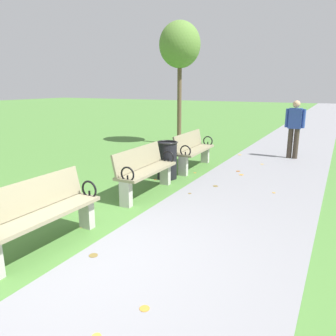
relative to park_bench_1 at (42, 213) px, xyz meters
The scene contains 9 objects.
ground_plane 0.70m from the park_bench_1, ahead, with size 80.00×80.00×0.00m, color #4C7F38.
paved_walkway 18.11m from the park_bench_1, 84.34° to the left, with size 2.56×44.00×0.02m, color gray.
park_bench_1 is the anchor object (origin of this frame).
park_bench_2 2.46m from the park_bench_1, 90.00° to the left, with size 0.50×1.61×0.90m.
park_bench_3 4.76m from the park_bench_1, 90.00° to the left, with size 0.52×1.61×0.90m.
tree_2 8.46m from the park_bench_1, 103.44° to the left, with size 1.38×1.38×4.12m.
pedestrian_walking 7.41m from the park_bench_1, 73.90° to the left, with size 0.53×0.22×1.62m.
trash_bin 3.64m from the park_bench_1, 92.32° to the left, with size 0.48×0.48×0.84m.
scattered_leaves 3.40m from the park_bench_1, 81.66° to the left, with size 3.98×9.35×0.02m.
Camera 1 is at (2.71, -2.70, 2.04)m, focal length 35.20 mm.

